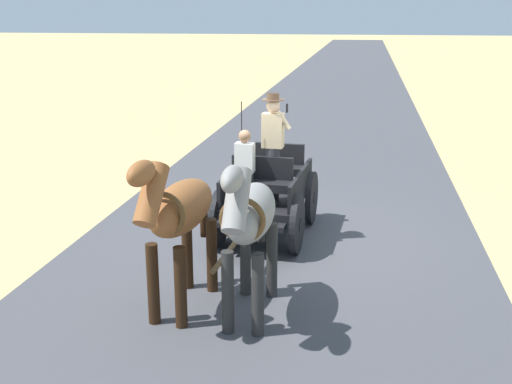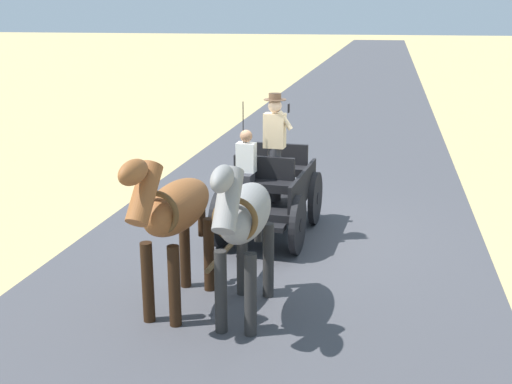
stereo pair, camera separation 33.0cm
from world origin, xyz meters
TOP-DOWN VIEW (x-y plane):
  - ground_plane at (0.00, 0.00)m, footprint 200.00×200.00m
  - road_surface at (0.00, 0.00)m, footprint 6.78×160.00m
  - horse_drawn_carriage at (0.24, 0.14)m, footprint 1.56×4.52m
  - horse_near_side at (-0.01, 3.19)m, footprint 0.57×2.13m
  - horse_off_side at (0.90, 3.13)m, footprint 0.74×2.14m

SIDE VIEW (x-z plane):
  - ground_plane at x=0.00m, z-range 0.00..0.00m
  - road_surface at x=0.00m, z-range 0.00..0.01m
  - horse_drawn_carriage at x=0.24m, z-range -0.43..2.07m
  - horse_near_side at x=-0.01m, z-range 0.22..2.43m
  - horse_off_side at x=0.90m, z-range 0.22..2.43m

